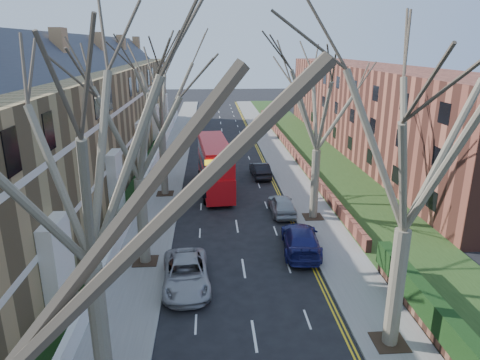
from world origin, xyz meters
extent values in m
cube|color=slate|center=(-6.00, 39.00, 0.06)|extent=(3.00, 102.00, 0.12)
cube|color=slate|center=(6.00, 39.00, 0.06)|extent=(3.00, 102.00, 0.12)
cube|color=#97794C|center=(-13.80, 31.00, 5.00)|extent=(9.00, 78.00, 10.00)
cube|color=#2F323A|center=(-13.80, 31.00, 11.00)|extent=(4.67, 78.00, 4.67)
cube|color=silver|center=(-9.35, 31.00, 3.50)|extent=(0.12, 78.00, 0.35)
cube|color=silver|center=(-9.35, 31.00, 7.00)|extent=(0.12, 78.00, 0.35)
cube|color=brown|center=(17.50, 43.00, 5.00)|extent=(8.00, 54.00, 10.00)
cube|color=brown|center=(7.70, 43.00, 0.57)|extent=(0.35, 54.00, 0.90)
cube|color=white|center=(-7.65, 31.00, 0.62)|extent=(0.30, 78.00, 1.00)
cube|color=#213915|center=(10.50, 39.00, 0.15)|extent=(6.00, 102.00, 0.06)
cylinder|color=#675E4A|center=(-5.70, 6.00, 2.75)|extent=(0.64, 0.64, 5.25)
cylinder|color=#675E4A|center=(-5.70, 16.00, 2.66)|extent=(0.64, 0.64, 5.07)
cube|color=#2D2116|center=(-5.70, 16.00, 0.14)|extent=(1.40, 1.40, 0.05)
cylinder|color=#675E4A|center=(-5.70, 28.00, 2.75)|extent=(0.60, 0.60, 5.25)
cube|color=#2D2116|center=(-5.70, 28.00, 0.14)|extent=(1.40, 1.40, 0.05)
cylinder|color=#675E4A|center=(5.70, 8.00, 2.75)|extent=(0.64, 0.64, 5.25)
cube|color=#2D2116|center=(5.70, 8.00, 0.14)|extent=(1.40, 1.40, 0.05)
cylinder|color=#675E4A|center=(5.70, 22.00, 2.66)|extent=(0.60, 0.60, 5.07)
cube|color=#2D2116|center=(5.70, 22.00, 0.14)|extent=(1.40, 1.40, 0.05)
cube|color=red|center=(-1.41, 29.08, 1.36)|extent=(3.12, 10.27, 2.02)
cube|color=red|center=(-1.41, 29.08, 3.29)|extent=(3.08, 9.77, 1.84)
cube|color=black|center=(-1.41, 29.08, 1.78)|extent=(3.07, 9.46, 0.83)
cube|color=black|center=(-1.41, 29.08, 3.38)|extent=(3.06, 9.26, 0.83)
imported|color=#9A999F|center=(-3.18, 13.34, 0.73)|extent=(2.78, 5.38, 1.45)
imported|color=navy|center=(3.70, 16.91, 0.78)|extent=(2.75, 5.59, 1.57)
imported|color=#9B9FA4|center=(3.55, 23.15, 0.73)|extent=(1.82, 4.34, 1.47)
imported|color=black|center=(3.00, 32.63, 0.71)|extent=(1.80, 4.43, 1.43)
camera|label=1|loc=(-1.75, -6.82, 12.26)|focal=32.00mm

